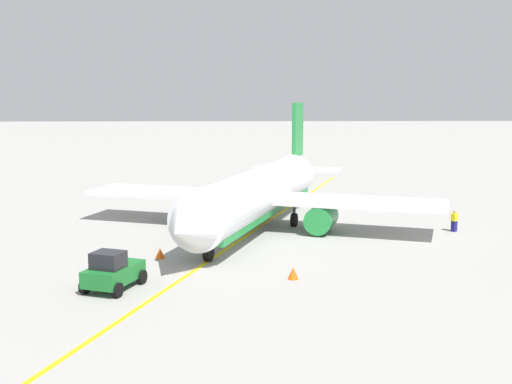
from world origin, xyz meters
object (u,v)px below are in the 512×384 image
Objects in this scene: airplane at (258,195)px; safety_cone_wingtip at (293,273)px; refueling_worker at (454,221)px; safety_cone_nose at (160,253)px; pushback_tug at (113,271)px.

airplane is 14.50m from safety_cone_wingtip.
safety_cone_nose is (7.58, -21.96, -0.47)m from refueling_worker.
safety_cone_wingtip is (12.57, -13.67, -0.47)m from refueling_worker.
pushback_tug is 10.23m from safety_cone_wingtip.
airplane is 7.67× the size of pushback_tug.
pushback_tug is 2.38× the size of refueling_worker.
airplane is 15.48m from refueling_worker.
refueling_worker is at bearing 120.89° from pushback_tug.
pushback_tug is at bearing -80.78° from safety_cone_wingtip.
pushback_tug is 5.73× the size of safety_cone_wingtip.
safety_cone_wingtip is at bearing -47.40° from refueling_worker.
airplane is 18.05m from pushback_tug.
pushback_tug is (15.85, -8.47, -1.70)m from airplane.
safety_cone_nose is at bearing -70.95° from refueling_worker.
safety_cone_nose is (9.23, -6.69, -2.36)m from airplane.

